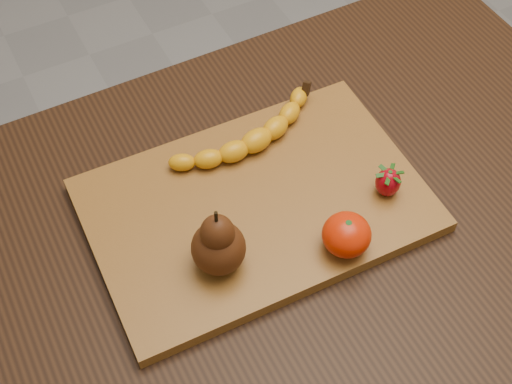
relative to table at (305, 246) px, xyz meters
name	(u,v)px	position (x,y,z in m)	size (l,w,h in m)	color
table	(305,246)	(0.00, 0.00, 0.00)	(1.00, 0.70, 0.76)	black
cutting_board	(256,205)	(-0.07, 0.03, 0.11)	(0.45, 0.30, 0.02)	brown
banana	(256,141)	(-0.02, 0.11, 0.13)	(0.21, 0.05, 0.03)	orange
pear	(218,239)	(-0.15, -0.03, 0.17)	(0.07, 0.07, 0.11)	#421E0A
mandarin	(347,235)	(0.00, -0.09, 0.14)	(0.06, 0.06, 0.05)	red
strawberry	(388,181)	(0.10, -0.04, 0.14)	(0.03, 0.03, 0.04)	#9A040F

